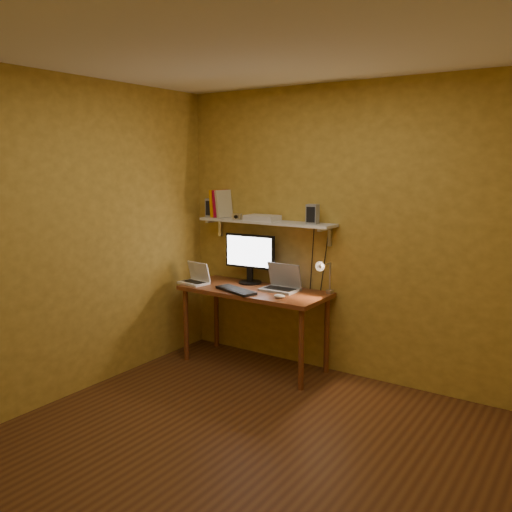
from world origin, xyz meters
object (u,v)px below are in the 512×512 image
Objects in this scene: mouse at (279,296)px; router at (262,218)px; desk_lamp at (324,273)px; speaker_right at (313,214)px; keyboard at (236,290)px; shelf_camera at (237,217)px; wall_shelf at (266,222)px; desk at (254,298)px; netbook at (196,278)px; laptop at (282,283)px; monitor at (250,256)px; speaker_left at (212,208)px.

router is at bearing 127.29° from mouse.
speaker_right is (-0.16, 0.06, 0.50)m from desk_lamp.
shelf_camera reaches higher than keyboard.
desk is at bearing -90.00° from wall_shelf.
keyboard is (0.53, -0.06, -0.04)m from netbook.
speaker_right reaches higher than shelf_camera.
speaker_right is at bearing 23.17° from netbook.
desk_lamp reaches higher than laptop.
keyboard is 0.73m from shelf_camera.
mouse is 1.03× the size of shelf_camera.
shelf_camera is 0.26m from router.
keyboard is at bearing -115.62° from desk.
monitor is 2.88× the size of speaker_left.
laptop is 0.75× the size of keyboard.
speaker_left is at bearing 148.22° from mouse.
desk_lamp is 0.82m from router.
speaker_left is at bearing 167.64° from shelf_camera.
wall_shelf is at bearing 90.00° from desk.
keyboard is 2.55× the size of speaker_right.
speaker_right is (0.50, -0.01, 0.10)m from wall_shelf.
keyboard is 1.45× the size of router.
speaker_right is 1.81× the size of shelf_camera.
speaker_right is at bearing 14.72° from laptop.
wall_shelf is at bearing -8.03° from speaker_left.
laptop is 0.43m from keyboard.
speaker_left is at bearing 163.24° from desk.
shelf_camera is at bearing -165.63° from router.
router is at bearing 14.37° from shelf_camera.
speaker_left is at bearing 174.97° from monitor.
desk is at bearing 82.36° from keyboard.
speaker_right reaches higher than netbook.
speaker_left is (-0.64, 0.19, 0.80)m from desk.
monitor reaches higher than mouse.
router is (-0.26, 0.06, 0.58)m from laptop.
laptop is 0.64m from router.
wall_shelf is 0.71m from keyboard.
speaker_left is 0.62m from router.
laptop is (0.23, 0.11, 0.15)m from desk.
laptop is 1.11× the size of netbook.
router reaches higher than desk.
desk_lamp is (0.28, 0.29, 0.19)m from mouse.
mouse is at bearing -23.72° from desk.
wall_shelf reaches higher than laptop.
desk is 2.63× the size of monitor.
laptop is 1.90× the size of speaker_right.
speaker_right is at bearing 159.95° from desk_lamp.
keyboard is (-0.08, -0.37, -0.60)m from wall_shelf.
wall_shelf is 0.51m from speaker_right.
wall_shelf is 4.65× the size of netbook.
monitor is at bearing 170.00° from laptop.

